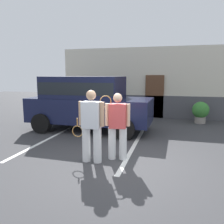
{
  "coord_description": "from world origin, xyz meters",
  "views": [
    {
      "loc": [
        1.1,
        -5.04,
        2.1
      ],
      "look_at": [
        -0.57,
        1.2,
        1.05
      ],
      "focal_mm": 36.47,
      "sensor_mm": 36.0,
      "label": 1
    }
  ],
  "objects_px": {
    "tennis_player_man": "(91,125)",
    "tennis_player_woman": "(117,125)",
    "parked_suv": "(88,100)",
    "potted_plant_by_porch": "(201,111)"
  },
  "relations": [
    {
      "from": "tennis_player_woman",
      "to": "potted_plant_by_porch",
      "type": "distance_m",
      "value": 5.76
    },
    {
      "from": "tennis_player_woman",
      "to": "potted_plant_by_porch",
      "type": "relative_size",
      "value": 1.75
    },
    {
      "from": "tennis_player_woman",
      "to": "potted_plant_by_porch",
      "type": "xyz_separation_m",
      "value": [
        2.5,
        5.18,
        -0.34
      ]
    },
    {
      "from": "tennis_player_woman",
      "to": "parked_suv",
      "type": "bearing_deg",
      "value": -64.4
    },
    {
      "from": "tennis_player_man",
      "to": "tennis_player_woman",
      "type": "bearing_deg",
      "value": -147.47
    },
    {
      "from": "tennis_player_man",
      "to": "tennis_player_woman",
      "type": "relative_size",
      "value": 1.05
    },
    {
      "from": "parked_suv",
      "to": "potted_plant_by_porch",
      "type": "height_order",
      "value": "parked_suv"
    },
    {
      "from": "parked_suv",
      "to": "tennis_player_man",
      "type": "distance_m",
      "value": 3.34
    },
    {
      "from": "parked_suv",
      "to": "tennis_player_woman",
      "type": "xyz_separation_m",
      "value": [
        1.84,
        -2.75,
        -0.27
      ]
    },
    {
      "from": "tennis_player_woman",
      "to": "tennis_player_man",
      "type": "bearing_deg",
      "value": 22.66
    }
  ]
}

